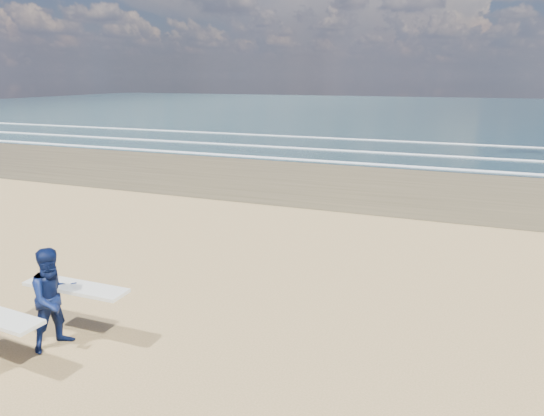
% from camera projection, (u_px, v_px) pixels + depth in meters
% --- Properties ---
extents(surfer_far, '(2.20, 1.21, 2.01)m').
position_uv_depth(surfer_far, '(56.00, 298.00, 9.26)').
color(surfer_far, '#0B1742').
rests_on(surfer_far, ground).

